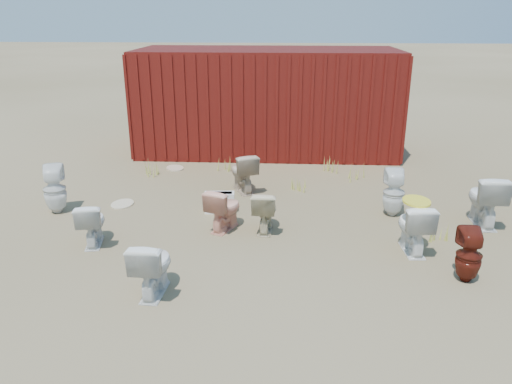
# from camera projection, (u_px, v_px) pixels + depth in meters

# --- Properties ---
(ground) EXTENTS (100.00, 100.00, 0.00)m
(ground) POSITION_uv_depth(u_px,v_px,m) (254.00, 240.00, 7.41)
(ground) COLOR brown
(ground) RESTS_ON ground
(shipping_container) EXTENTS (6.00, 2.40, 2.40)m
(shipping_container) POSITION_uv_depth(u_px,v_px,m) (267.00, 101.00, 11.88)
(shipping_container) COLOR #4E0E0D
(shipping_container) RESTS_ON ground
(toilet_front_a) EXTENTS (0.49, 0.70, 0.66)m
(toilet_front_a) POSITION_uv_depth(u_px,v_px,m) (92.00, 223.00, 7.20)
(toilet_front_a) COLOR white
(toilet_front_a) RESTS_ON ground
(toilet_front_pink) EXTENTS (0.62, 0.76, 0.68)m
(toilet_front_pink) POSITION_uv_depth(u_px,v_px,m) (224.00, 209.00, 7.70)
(toilet_front_pink) COLOR #F4A88D
(toilet_front_pink) RESTS_ON ground
(toilet_front_c) EXTENTS (0.44, 0.73, 0.72)m
(toilet_front_c) POSITION_uv_depth(u_px,v_px,m) (152.00, 266.00, 5.91)
(toilet_front_c) COLOR white
(toilet_front_c) RESTS_ON ground
(toilet_front_maroon) EXTENTS (0.33, 0.34, 0.70)m
(toilet_front_maroon) POSITION_uv_depth(u_px,v_px,m) (469.00, 256.00, 6.19)
(toilet_front_maroon) COLOR #5B190F
(toilet_front_maroon) RESTS_ON ground
(toilet_front_e) EXTENTS (0.50, 0.84, 0.84)m
(toilet_front_e) POSITION_uv_depth(u_px,v_px,m) (485.00, 199.00, 7.85)
(toilet_front_e) COLOR silver
(toilet_front_e) RESTS_ON ground
(toilet_back_a) EXTENTS (0.47, 0.47, 0.82)m
(toilet_back_a) POSITION_uv_depth(u_px,v_px,m) (55.00, 189.00, 8.32)
(toilet_back_a) COLOR white
(toilet_back_a) RESTS_ON ground
(toilet_back_beige_left) EXTENTS (0.68, 0.84, 0.75)m
(toilet_back_beige_left) POSITION_uv_depth(u_px,v_px,m) (243.00, 172.00, 9.33)
(toilet_back_beige_left) COLOR tan
(toilet_back_beige_left) RESTS_ON ground
(toilet_back_beige_right) EXTENTS (0.41, 0.67, 0.66)m
(toilet_back_beige_right) POSITION_uv_depth(u_px,v_px,m) (265.00, 211.00, 7.65)
(toilet_back_beige_right) COLOR beige
(toilet_back_beige_right) RESTS_ON ground
(toilet_back_yellowlid) EXTENTS (0.46, 0.75, 0.74)m
(toilet_back_yellowlid) POSITION_uv_depth(u_px,v_px,m) (414.00, 227.00, 6.97)
(toilet_back_yellowlid) COLOR white
(toilet_back_yellowlid) RESTS_ON ground
(toilet_back_e) EXTENTS (0.37, 0.38, 0.79)m
(toilet_back_e) POSITION_uv_depth(u_px,v_px,m) (394.00, 193.00, 8.21)
(toilet_back_e) COLOR white
(toilet_back_e) RESTS_ON ground
(yellow_lid) EXTENTS (0.38, 0.47, 0.02)m
(yellow_lid) POSITION_uv_depth(u_px,v_px,m) (417.00, 201.00, 6.83)
(yellow_lid) COLOR yellow
(yellow_lid) RESTS_ON toilet_back_yellowlid
(loose_tank) EXTENTS (0.51, 0.24, 0.35)m
(loose_tank) POSITION_uv_depth(u_px,v_px,m) (220.00, 202.00, 8.40)
(loose_tank) COLOR white
(loose_tank) RESTS_ON ground
(loose_lid_near) EXTENTS (0.41, 0.52, 0.02)m
(loose_lid_near) POSITION_uv_depth(u_px,v_px,m) (122.00, 204.00, 8.78)
(loose_lid_near) COLOR #CAB792
(loose_lid_near) RESTS_ON ground
(loose_lid_far) EXTENTS (0.54, 0.58, 0.02)m
(loose_lid_far) POSITION_uv_depth(u_px,v_px,m) (175.00, 168.00, 10.80)
(loose_lid_far) COLOR #C7B190
(loose_lid_far) RESTS_ON ground
(weed_clump_a) EXTENTS (0.36, 0.36, 0.28)m
(weed_clump_a) POSITION_uv_depth(u_px,v_px,m) (149.00, 168.00, 10.34)
(weed_clump_a) COLOR #A8A843
(weed_clump_a) RESTS_ON ground
(weed_clump_b) EXTENTS (0.32, 0.32, 0.25)m
(weed_clump_b) POSITION_uv_depth(u_px,v_px,m) (298.00, 184.00, 9.48)
(weed_clump_b) COLOR #A8A843
(weed_clump_b) RESTS_ON ground
(weed_clump_c) EXTENTS (0.36, 0.36, 0.33)m
(weed_clump_c) POSITION_uv_depth(u_px,v_px,m) (357.00, 172.00, 10.00)
(weed_clump_c) COLOR #A8A843
(weed_clump_c) RESTS_ON ground
(weed_clump_d) EXTENTS (0.30, 0.30, 0.27)m
(weed_clump_d) POSITION_uv_depth(u_px,v_px,m) (224.00, 164.00, 10.68)
(weed_clump_d) COLOR #A8A843
(weed_clump_d) RESTS_ON ground
(weed_clump_e) EXTENTS (0.34, 0.34, 0.31)m
(weed_clump_e) POSITION_uv_depth(u_px,v_px,m) (330.00, 164.00, 10.57)
(weed_clump_e) COLOR #A8A843
(weed_clump_e) RESTS_ON ground
(weed_clump_f) EXTENTS (0.28, 0.28, 0.26)m
(weed_clump_f) POSITION_uv_depth(u_px,v_px,m) (438.00, 233.00, 7.35)
(weed_clump_f) COLOR #A8A843
(weed_clump_f) RESTS_ON ground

